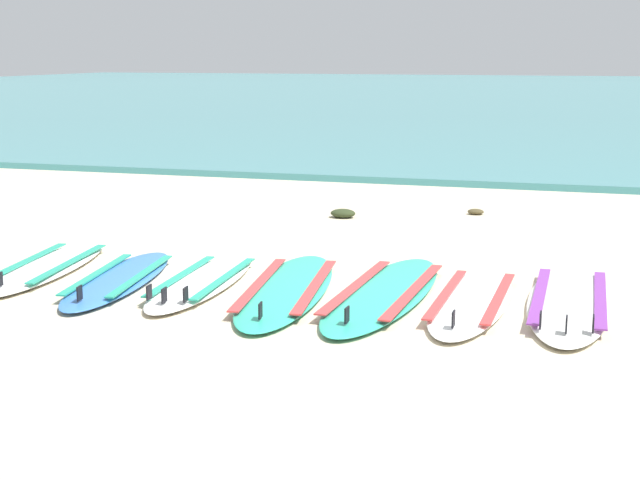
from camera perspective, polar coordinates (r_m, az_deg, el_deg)
ground_plane at (r=7.72m, az=1.83°, el=-2.96°), size 80.00×80.00×0.00m
sea at (r=43.42m, az=14.75°, el=8.44°), size 80.00×60.00×0.10m
surfboard_0 at (r=8.70m, az=-15.98°, el=-1.53°), size 0.87×2.27×0.18m
surfboard_1 at (r=8.09m, az=-11.92°, el=-2.28°), size 0.85×2.19×0.18m
surfboard_2 at (r=7.89m, az=-7.04°, el=-2.46°), size 0.68×2.14×0.18m
surfboard_3 at (r=7.59m, az=-1.98°, el=-2.93°), size 0.98×2.57×0.18m
surfboard_4 at (r=7.48m, az=3.86°, el=-3.16°), size 0.70×2.60×0.18m
surfboard_5 at (r=7.33m, az=9.07°, el=-3.57°), size 0.56×2.22×0.18m
surfboard_6 at (r=7.46m, az=14.68°, el=-3.56°), size 0.68×2.48×0.18m
seaweed_clump_near_shoreline at (r=11.38m, az=9.29°, el=1.68°), size 0.19×0.15×0.07m
seaweed_clump_mid_sand at (r=11.02m, az=1.38°, el=1.61°), size 0.29×0.23×0.10m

